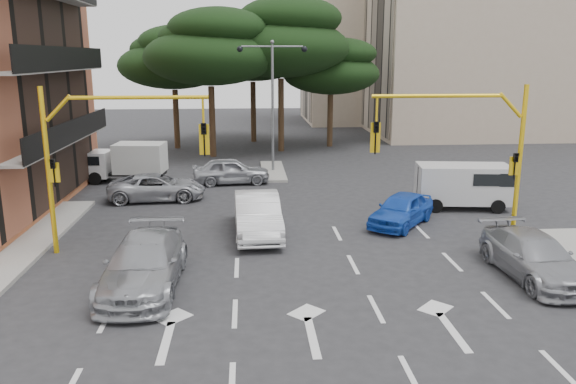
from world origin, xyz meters
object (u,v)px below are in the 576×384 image
signal_mast_right (474,143)px  car_silver_parked (534,256)px  car_silver_wagon (144,264)px  car_silver_cross_b (231,171)px  car_silver_cross_a (157,187)px  street_lamp_center (272,83)px  car_white_hatch (257,215)px  car_blue_compact (401,209)px  van_white (463,186)px  signal_mast_left (98,147)px  box_truck_a (126,163)px

signal_mast_right → car_silver_parked: size_ratio=1.24×
signal_mast_right → car_silver_wagon: size_ratio=1.11×
car_silver_cross_b → car_silver_cross_a: bearing=129.1°
street_lamp_center → car_white_hatch: size_ratio=1.55×
car_silver_wagon → car_silver_parked: bearing=0.8°
car_blue_compact → van_white: bearing=73.3°
signal_mast_left → car_silver_cross_b: (4.30, 11.01, -3.15)m
car_white_hatch → car_silver_cross_b: bearing=95.4°
car_silver_cross_b → van_white: (11.01, -6.02, 0.32)m
signal_mast_right → car_silver_cross_b: 14.76m
street_lamp_center → car_white_hatch: 13.27m
car_silver_wagon → car_silver_parked: (12.40, -0.06, -0.08)m
van_white → car_silver_wagon: bearing=-50.6°
signal_mast_left → van_white: bearing=18.1°
car_silver_parked → signal_mast_right: bearing=100.2°
street_lamp_center → car_blue_compact: street_lamp_center is taller
car_silver_cross_b → box_truck_a: (-5.93, 0.93, 0.38)m
car_silver_cross_a → car_silver_parked: size_ratio=0.98×
car_silver_cross_b → signal_mast_right: bearing=-144.5°
car_silver_wagon → van_white: size_ratio=1.29×
street_lamp_center → car_white_hatch: street_lamp_center is taller
car_silver_parked → box_truck_a: bearing=133.5°
signal_mast_right → box_truck_a: (-15.24, 11.94, -2.77)m
street_lamp_center → car_silver_cross_b: 6.11m
car_blue_compact → car_white_hatch: bearing=-133.8°
car_silver_cross_a → car_silver_cross_b: (3.57, 3.43, 0.08)m
box_truck_a → street_lamp_center: bearing=-70.6°
car_blue_compact → car_silver_cross_b: bearing=169.2°
signal_mast_left → car_white_hatch: signal_mast_left is taller
street_lamp_center → car_silver_cross_b: bearing=-129.9°
car_white_hatch → car_silver_parked: size_ratio=1.03×
car_silver_cross_b → van_white: 12.55m
car_silver_parked → box_truck_a: size_ratio=1.07×
car_blue_compact → car_silver_parked: bearing=-27.4°
signal_mast_left → signal_mast_right: bearing=0.0°
street_lamp_center → box_truck_a: (-8.44, -2.07, -4.31)m
car_silver_cross_a → van_white: bearing=-104.0°
car_blue_compact → car_silver_cross_b: 11.30m
signal_mast_right → car_white_hatch: size_ratio=1.20×
signal_mast_right → street_lamp_center: bearing=115.9°
signal_mast_left → car_silver_cross_a: size_ratio=1.27×
street_lamp_center → car_blue_compact: (4.89, -11.55, -4.74)m
box_truck_a → car_silver_parked: bearing=-128.4°
box_truck_a → car_blue_compact: bearing=-119.8°
car_silver_wagon → box_truck_a: (-3.64, 15.40, 0.33)m
car_silver_wagon → car_silver_cross_b: 14.66m
car_silver_cross_b → car_blue_compact: bearing=-143.9°
signal_mast_left → car_silver_wagon: size_ratio=1.11×
street_lamp_center → car_silver_wagon: bearing=-105.4°
signal_mast_right → car_white_hatch: 8.73m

